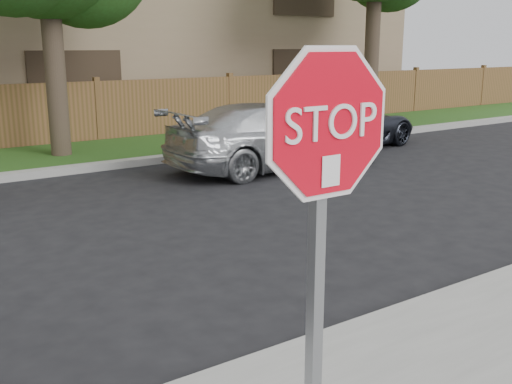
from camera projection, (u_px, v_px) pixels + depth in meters
stop_sign at (324, 190)px, 2.88m from camera, size 1.01×0.13×2.55m
sedan_right at (275, 136)px, 12.30m from camera, size 4.67×1.91×1.35m
sedan_far_right at (346, 125)px, 14.88m from camera, size 4.27×2.43×1.12m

